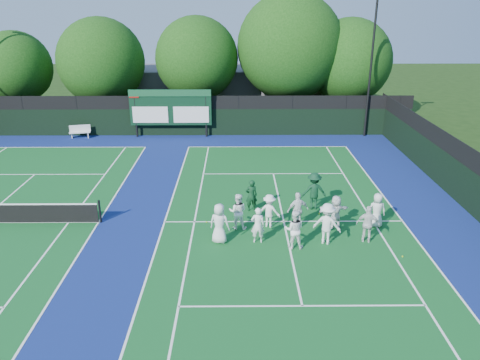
{
  "coord_description": "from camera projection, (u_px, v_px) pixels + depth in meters",
  "views": [
    {
      "loc": [
        -2.18,
        -18.4,
        9.46
      ],
      "look_at": [
        -2.0,
        3.0,
        1.3
      ],
      "focal_mm": 35.0,
      "sensor_mm": 36.0,
      "label": 1
    }
  ],
  "objects": [
    {
      "name": "ground",
      "position": [
        286.0,
        232.0,
        20.58
      ],
      "size": [
        120.0,
        120.0,
        0.0
      ],
      "primitive_type": "plane",
      "color": "#18320D",
      "rests_on": "ground"
    },
    {
      "name": "player_front_4",
      "position": [
        368.0,
        224.0,
        19.44
      ],
      "size": [
        1.03,
        0.65,
        1.63
      ],
      "primitive_type": "imported",
      "rotation": [
        0.0,
        0.0,
        2.85
      ],
      "color": "silver",
      "rests_on": "ground"
    },
    {
      "name": "tennis_ball_5",
      "position": [
        364.0,
        239.0,
        19.89
      ],
      "size": [
        0.07,
        0.07,
        0.07
      ],
      "primitive_type": "sphere",
      "color": "#AACB17",
      "rests_on": "ground"
    },
    {
      "name": "coach_left",
      "position": [
        251.0,
        195.0,
        22.4
      ],
      "size": [
        0.63,
        0.47,
        1.57
      ],
      "primitive_type": "imported",
      "rotation": [
        0.0,
        0.0,
        3.31
      ],
      "color": "#0E351B",
      "rests_on": "ground"
    },
    {
      "name": "near_court",
      "position": [
        284.0,
        221.0,
        21.51
      ],
      "size": [
        11.05,
        23.85,
        0.01
      ],
      "color": "#115621",
      "rests_on": "ground"
    },
    {
      "name": "tree_d",
      "position": [
        292.0,
        49.0,
        36.76
      ],
      "size": [
        8.29,
        8.29,
        10.34
      ],
      "color": "black",
      "rests_on": "ground"
    },
    {
      "name": "player_front_2",
      "position": [
        294.0,
        229.0,
        18.96
      ],
      "size": [
        0.87,
        0.71,
        1.67
      ],
      "primitive_type": "imported",
      "rotation": [
        0.0,
        0.0,
        3.04
      ],
      "color": "white",
      "rests_on": "ground"
    },
    {
      "name": "player_back_0",
      "position": [
        238.0,
        211.0,
        20.6
      ],
      "size": [
        0.88,
        0.72,
        1.65
      ],
      "primitive_type": "imported",
      "rotation": [
        0.0,
        0.0,
        3.01
      ],
      "color": "white",
      "rests_on": "ground"
    },
    {
      "name": "player_front_1",
      "position": [
        258.0,
        225.0,
        19.4
      ],
      "size": [
        0.58,
        0.38,
        1.58
      ],
      "primitive_type": "imported",
      "rotation": [
        0.0,
        0.0,
        3.14
      ],
      "color": "white",
      "rests_on": "ground"
    },
    {
      "name": "bench",
      "position": [
        80.0,
        131.0,
        34.65
      ],
      "size": [
        1.56,
        0.75,
        0.95
      ],
      "color": "silver",
      "rests_on": "ground"
    },
    {
      "name": "back_fence",
      "position": [
        185.0,
        118.0,
        35.0
      ],
      "size": [
        34.0,
        0.08,
        3.0
      ],
      "color": "black",
      "rests_on": "ground"
    },
    {
      "name": "tennis_ball_2",
      "position": [
        403.0,
        256.0,
        18.51
      ],
      "size": [
        0.07,
        0.07,
        0.07
      ],
      "primitive_type": "sphere",
      "color": "#AACB17",
      "rests_on": "ground"
    },
    {
      "name": "player_back_2",
      "position": [
        298.0,
        210.0,
        20.66
      ],
      "size": [
        1.07,
        0.66,
        1.69
      ],
      "primitive_type": "imported",
      "rotation": [
        0.0,
        0.0,
        3.4
      ],
      "color": "white",
      "rests_on": "ground"
    },
    {
      "name": "tree_b",
      "position": [
        104.0,
        64.0,
        37.03
      ],
      "size": [
        6.84,
        6.84,
        8.48
      ],
      "color": "black",
      "rests_on": "ground"
    },
    {
      "name": "player_back_3",
      "position": [
        335.0,
        212.0,
        20.68
      ],
      "size": [
        1.5,
        0.89,
        1.54
      ],
      "primitive_type": "imported",
      "rotation": [
        0.0,
        0.0,
        3.47
      ],
      "color": "white",
      "rests_on": "ground"
    },
    {
      "name": "tree_e",
      "position": [
        351.0,
        63.0,
        37.17
      ],
      "size": [
        6.67,
        6.67,
        8.43
      ],
      "color": "black",
      "rests_on": "ground"
    },
    {
      "name": "court_apron",
      "position": [
        153.0,
        222.0,
        21.47
      ],
      "size": [
        34.0,
        32.0,
        0.01
      ],
      "primitive_type": "cube",
      "color": "navy",
      "rests_on": "ground"
    },
    {
      "name": "coach_right",
      "position": [
        314.0,
        191.0,
        22.55
      ],
      "size": [
        1.24,
        0.77,
        1.86
      ],
      "primitive_type": "imported",
      "rotation": [
        0.0,
        0.0,
        3.21
      ],
      "color": "#0E351E",
      "rests_on": "ground"
    },
    {
      "name": "tree_a",
      "position": [
        18.0,
        69.0,
        37.12
      ],
      "size": [
        5.64,
        5.64,
        7.46
      ],
      "color": "black",
      "rests_on": "ground"
    },
    {
      "name": "player_front_0",
      "position": [
        219.0,
        223.0,
        19.38
      ],
      "size": [
        0.98,
        0.78,
        1.74
      ],
      "primitive_type": "imported",
      "rotation": [
        0.0,
        0.0,
        2.84
      ],
      "color": "white",
      "rests_on": "ground"
    },
    {
      "name": "tennis_ball_4",
      "position": [
        319.0,
        214.0,
        22.24
      ],
      "size": [
        0.07,
        0.07,
        0.07
      ],
      "primitive_type": "sphere",
      "color": "#AACB17",
      "rests_on": "ground"
    },
    {
      "name": "player_back_1",
      "position": [
        269.0,
        211.0,
        20.79
      ],
      "size": [
        1.13,
        0.88,
        1.54
      ],
      "primitive_type": "imported",
      "rotation": [
        0.0,
        0.0,
        2.79
      ],
      "color": "white",
      "rests_on": "ground"
    },
    {
      "name": "player_front_3",
      "position": [
        327.0,
        224.0,
        19.3
      ],
      "size": [
        1.32,
        1.06,
        1.79
      ],
      "primitive_type": "imported",
      "rotation": [
        0.0,
        0.0,
        2.75
      ],
      "color": "silver",
      "rests_on": "ground"
    },
    {
      "name": "clubhouse",
      "position": [
        238.0,
        90.0,
        42.28
      ],
      "size": [
        18.0,
        6.0,
        4.0
      ],
      "primitive_type": "cube",
      "color": "#5A595E",
      "rests_on": "ground"
    },
    {
      "name": "tree_c",
      "position": [
        199.0,
        61.0,
        37.0
      ],
      "size": [
        6.53,
        6.53,
        8.56
      ],
      "color": "black",
      "rests_on": "ground"
    },
    {
      "name": "tennis_ball_0",
      "position": [
        207.0,
        222.0,
        21.41
      ],
      "size": [
        0.07,
        0.07,
        0.07
      ],
      "primitive_type": "sphere",
      "color": "#AACB17",
      "rests_on": "ground"
    },
    {
      "name": "player_back_4",
      "position": [
        377.0,
        210.0,
        20.8
      ],
      "size": [
        0.8,
        0.55,
        1.59
      ],
      "primitive_type": "imported",
      "rotation": [
        0.0,
        0.0,
        3.08
      ],
      "color": "silver",
      "rests_on": "ground"
    },
    {
      "name": "tennis_ball_1",
      "position": [
        297.0,
        207.0,
        22.93
      ],
      "size": [
        0.07,
        0.07,
        0.07
      ],
      "primitive_type": "sphere",
      "color": "#AACB17",
      "rests_on": "ground"
    },
    {
      "name": "light_pole_right",
      "position": [
        373.0,
        50.0,
        33.06
      ],
      "size": [
        1.2,
        0.3,
        10.12
      ],
      "color": "black",
      "rests_on": "ground"
    },
    {
      "name": "scoreboard",
      "position": [
        170.0,
        108.0,
        34.31
      ],
      "size": [
        6.0,
        0.21,
        3.55
      ],
      "color": "black",
      "rests_on": "ground"
    }
  ]
}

